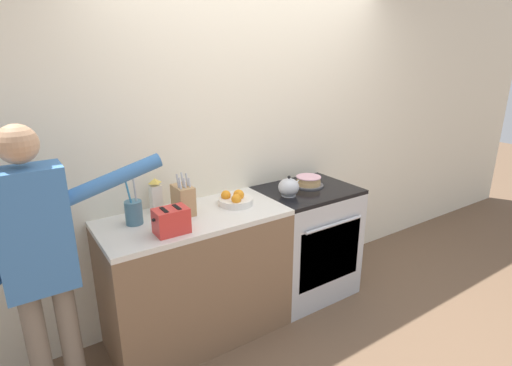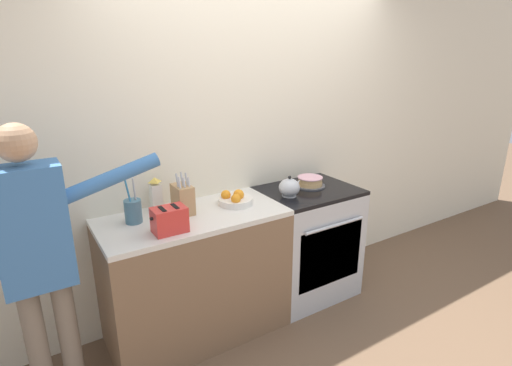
{
  "view_description": "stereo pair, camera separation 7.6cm",
  "coord_description": "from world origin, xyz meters",
  "px_view_note": "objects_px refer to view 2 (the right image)",
  "views": [
    {
      "loc": [
        -1.71,
        -1.97,
        1.96
      ],
      "look_at": [
        -0.21,
        0.27,
        1.08
      ],
      "focal_mm": 28.0,
      "sensor_mm": 36.0,
      "label": 1
    },
    {
      "loc": [
        -1.65,
        -2.01,
        1.96
      ],
      "look_at": [
        -0.21,
        0.27,
        1.08
      ],
      "focal_mm": 28.0,
      "sensor_mm": 36.0,
      "label": 2
    }
  ],
  "objects_px": {
    "toaster": "(169,220)",
    "milk_carton": "(156,195)",
    "knife_block": "(183,199)",
    "person_baker": "(38,251)",
    "layer_cake": "(310,182)",
    "utensil_crock": "(133,211)",
    "stove_range": "(307,242)",
    "tea_kettle": "(290,187)",
    "fruit_bowl": "(235,199)"
  },
  "relations": [
    {
      "from": "stove_range",
      "to": "utensil_crock",
      "type": "distance_m",
      "value": 1.47
    },
    {
      "from": "layer_cake",
      "to": "milk_carton",
      "type": "relative_size",
      "value": 1.04
    },
    {
      "from": "stove_range",
      "to": "tea_kettle",
      "type": "distance_m",
      "value": 0.58
    },
    {
      "from": "milk_carton",
      "to": "knife_block",
      "type": "bearing_deg",
      "value": -46.26
    },
    {
      "from": "knife_block",
      "to": "fruit_bowl",
      "type": "height_order",
      "value": "knife_block"
    },
    {
      "from": "utensil_crock",
      "to": "person_baker",
      "type": "xyz_separation_m",
      "value": [
        -0.56,
        -0.24,
        -0.02
      ]
    },
    {
      "from": "milk_carton",
      "to": "fruit_bowl",
      "type": "bearing_deg",
      "value": -19.97
    },
    {
      "from": "milk_carton",
      "to": "person_baker",
      "type": "bearing_deg",
      "value": -154.19
    },
    {
      "from": "toaster",
      "to": "milk_carton",
      "type": "bearing_deg",
      "value": 82.78
    },
    {
      "from": "stove_range",
      "to": "toaster",
      "type": "bearing_deg",
      "value": -172.32
    },
    {
      "from": "milk_carton",
      "to": "utensil_crock",
      "type": "bearing_deg",
      "value": -147.62
    },
    {
      "from": "utensil_crock",
      "to": "milk_carton",
      "type": "relative_size",
      "value": 1.35
    },
    {
      "from": "layer_cake",
      "to": "person_baker",
      "type": "relative_size",
      "value": 0.15
    },
    {
      "from": "layer_cake",
      "to": "knife_block",
      "type": "distance_m",
      "value": 1.09
    },
    {
      "from": "layer_cake",
      "to": "utensil_crock",
      "type": "height_order",
      "value": "utensil_crock"
    },
    {
      "from": "utensil_crock",
      "to": "milk_carton",
      "type": "distance_m",
      "value": 0.23
    },
    {
      "from": "person_baker",
      "to": "milk_carton",
      "type": "bearing_deg",
      "value": 26.45
    },
    {
      "from": "tea_kettle",
      "to": "utensil_crock",
      "type": "height_order",
      "value": "utensil_crock"
    },
    {
      "from": "toaster",
      "to": "tea_kettle",
      "type": "bearing_deg",
      "value": 7.2
    },
    {
      "from": "knife_block",
      "to": "milk_carton",
      "type": "distance_m",
      "value": 0.2
    },
    {
      "from": "fruit_bowl",
      "to": "toaster",
      "type": "distance_m",
      "value": 0.6
    },
    {
      "from": "stove_range",
      "to": "milk_carton",
      "type": "bearing_deg",
      "value": 169.61
    },
    {
      "from": "toaster",
      "to": "milk_carton",
      "type": "distance_m",
      "value": 0.38
    },
    {
      "from": "fruit_bowl",
      "to": "milk_carton",
      "type": "height_order",
      "value": "milk_carton"
    },
    {
      "from": "tea_kettle",
      "to": "milk_carton",
      "type": "height_order",
      "value": "milk_carton"
    },
    {
      "from": "layer_cake",
      "to": "milk_carton",
      "type": "bearing_deg",
      "value": 172.68
    },
    {
      "from": "tea_kettle",
      "to": "milk_carton",
      "type": "distance_m",
      "value": 0.98
    },
    {
      "from": "knife_block",
      "to": "person_baker",
      "type": "xyz_separation_m",
      "value": [
        -0.89,
        -0.22,
        -0.04
      ]
    },
    {
      "from": "stove_range",
      "to": "tea_kettle",
      "type": "height_order",
      "value": "tea_kettle"
    },
    {
      "from": "stove_range",
      "to": "utensil_crock",
      "type": "height_order",
      "value": "utensil_crock"
    },
    {
      "from": "tea_kettle",
      "to": "knife_block",
      "type": "height_order",
      "value": "knife_block"
    },
    {
      "from": "knife_block",
      "to": "person_baker",
      "type": "relative_size",
      "value": 0.18
    },
    {
      "from": "toaster",
      "to": "fruit_bowl",
      "type": "bearing_deg",
      "value": 18.98
    },
    {
      "from": "utensil_crock",
      "to": "fruit_bowl",
      "type": "height_order",
      "value": "utensil_crock"
    },
    {
      "from": "person_baker",
      "to": "fruit_bowl",
      "type": "bearing_deg",
      "value": 8.61
    },
    {
      "from": "stove_range",
      "to": "toaster",
      "type": "relative_size",
      "value": 4.3
    },
    {
      "from": "toaster",
      "to": "person_baker",
      "type": "height_order",
      "value": "person_baker"
    },
    {
      "from": "milk_carton",
      "to": "person_baker",
      "type": "xyz_separation_m",
      "value": [
        -0.75,
        -0.36,
        -0.05
      ]
    },
    {
      "from": "stove_range",
      "to": "knife_block",
      "type": "height_order",
      "value": "knife_block"
    },
    {
      "from": "stove_range",
      "to": "layer_cake",
      "type": "height_order",
      "value": "layer_cake"
    },
    {
      "from": "person_baker",
      "to": "toaster",
      "type": "bearing_deg",
      "value": -0.68
    },
    {
      "from": "layer_cake",
      "to": "tea_kettle",
      "type": "xyz_separation_m",
      "value": [
        -0.28,
        -0.1,
        0.03
      ]
    },
    {
      "from": "tea_kettle",
      "to": "milk_carton",
      "type": "relative_size",
      "value": 0.82
    },
    {
      "from": "layer_cake",
      "to": "knife_block",
      "type": "bearing_deg",
      "value": 179.22
    },
    {
      "from": "stove_range",
      "to": "utensil_crock",
      "type": "xyz_separation_m",
      "value": [
        -1.36,
        0.09,
        0.54
      ]
    },
    {
      "from": "milk_carton",
      "to": "stove_range",
      "type": "bearing_deg",
      "value": -10.39
    },
    {
      "from": "milk_carton",
      "to": "toaster",
      "type": "bearing_deg",
      "value": -97.22
    },
    {
      "from": "stove_range",
      "to": "milk_carton",
      "type": "relative_size",
      "value": 3.92
    },
    {
      "from": "fruit_bowl",
      "to": "toaster",
      "type": "height_order",
      "value": "toaster"
    },
    {
      "from": "knife_block",
      "to": "utensil_crock",
      "type": "height_order",
      "value": "utensil_crock"
    }
  ]
}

